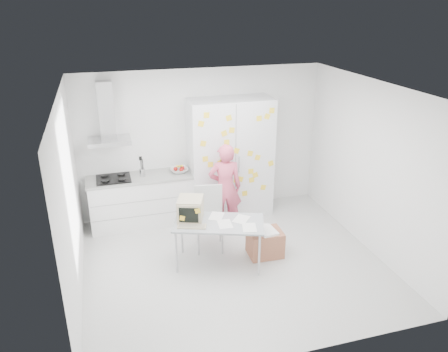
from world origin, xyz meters
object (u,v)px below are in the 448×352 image
object	(u,v)px
person	(225,188)
cardboard_box	(265,243)
chair	(209,214)
desk	(201,215)

from	to	relation	value
person	cardboard_box	bearing A→B (deg)	119.28
chair	cardboard_box	world-z (taller)	chair
cardboard_box	person	bearing A→B (deg)	110.09
person	chair	xyz separation A→B (m)	(-0.41, -0.50, -0.20)
cardboard_box	desk	bearing A→B (deg)	175.11
person	desk	bearing A→B (deg)	64.12
desk	chair	distance (m)	0.53
person	desk	distance (m)	1.13
person	cardboard_box	xyz separation A→B (m)	(0.37, -1.01, -0.57)
desk	chair	xyz separation A→B (m)	(0.23, 0.43, -0.22)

